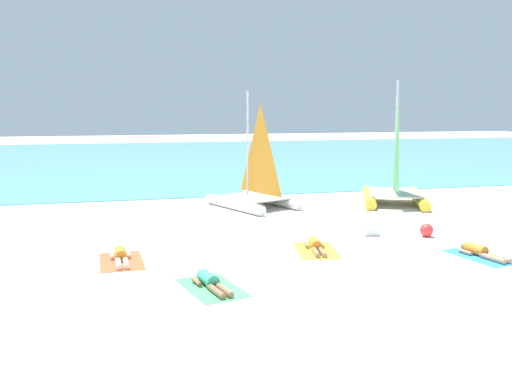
{
  "coord_description": "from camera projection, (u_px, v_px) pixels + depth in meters",
  "views": [
    {
      "loc": [
        -4.28,
        -12.08,
        3.98
      ],
      "look_at": [
        0.0,
        5.2,
        1.2
      ],
      "focal_mm": 37.73,
      "sensor_mm": 36.0,
      "label": 1
    }
  ],
  "objects": [
    {
      "name": "sunbather_rightmost",
      "position": [
        480.0,
        251.0,
        14.59
      ],
      "size": [
        0.69,
        1.56,
        0.3
      ],
      "rotation": [
        0.0,
        0.0,
        0.19
      ],
      "color": "orange",
      "rests_on": "towel_rightmost"
    },
    {
      "name": "towel_leftmost",
      "position": [
        121.0,
        261.0,
        14.1
      ],
      "size": [
        1.21,
        1.96,
        0.01
      ],
      "primitive_type": "cube",
      "rotation": [
        0.0,
        0.0,
        0.06
      ],
      "color": "#EA5933",
      "rests_on": "ground"
    },
    {
      "name": "cooler_box",
      "position": [
        370.0,
        230.0,
        17.0
      ],
      "size": [
        0.5,
        0.36,
        0.36
      ],
      "primitive_type": "cube",
      "color": "white",
      "rests_on": "ground"
    },
    {
      "name": "sunbather_center_left",
      "position": [
        211.0,
        281.0,
        12.06
      ],
      "size": [
        0.76,
        1.56,
        0.3
      ],
      "rotation": [
        0.0,
        0.0,
        0.24
      ],
      "color": "#3FB28C",
      "rests_on": "towel_center_left"
    },
    {
      "name": "sailboat_yellow",
      "position": [
        395.0,
        186.0,
        22.53
      ],
      "size": [
        3.88,
        4.62,
        5.14
      ],
      "rotation": [
        0.0,
        0.0,
        -0.41
      ],
      "color": "yellow",
      "rests_on": "ground"
    },
    {
      "name": "sunbather_center_right",
      "position": [
        316.0,
        245.0,
        15.22
      ],
      "size": [
        0.68,
        1.56,
        0.3
      ],
      "rotation": [
        0.0,
        0.0,
        -0.18
      ],
      "color": "orange",
      "rests_on": "towel_center_right"
    },
    {
      "name": "sunbather_leftmost",
      "position": [
        121.0,
        256.0,
        14.15
      ],
      "size": [
        0.56,
        1.57,
        0.3
      ],
      "rotation": [
        0.0,
        0.0,
        0.06
      ],
      "color": "orange",
      "rests_on": "towel_leftmost"
    },
    {
      "name": "towel_center_right",
      "position": [
        316.0,
        250.0,
        15.18
      ],
      "size": [
        1.43,
        2.07,
        0.01
      ],
      "primitive_type": "cube",
      "rotation": [
        0.0,
        0.0,
        -0.18
      ],
      "color": "yellow",
      "rests_on": "ground"
    },
    {
      "name": "ocean_water",
      "position": [
        178.0,
        158.0,
        43.47
      ],
      "size": [
        120.0,
        40.0,
        0.05
      ],
      "primitive_type": "cube",
      "color": "#5BB2C1",
      "rests_on": "ground"
    },
    {
      "name": "beach_ball",
      "position": [
        427.0,
        230.0,
        16.79
      ],
      "size": [
        0.42,
        0.42,
        0.42
      ],
      "primitive_type": "sphere",
      "color": "red",
      "rests_on": "ground"
    },
    {
      "name": "sailboat_white",
      "position": [
        254.0,
        190.0,
        21.73
      ],
      "size": [
        3.54,
        4.2,
        4.67
      ],
      "rotation": [
        0.0,
        0.0,
        0.42
      ],
      "color": "white",
      "rests_on": "ground"
    },
    {
      "name": "towel_center_left",
      "position": [
        212.0,
        288.0,
        12.02
      ],
      "size": [
        1.52,
        2.11,
        0.01
      ],
      "primitive_type": "cube",
      "rotation": [
        0.0,
        0.0,
        0.24
      ],
      "color": "#4CB266",
      "rests_on": "ground"
    },
    {
      "name": "towel_rightmost",
      "position": [
        481.0,
        256.0,
        14.55
      ],
      "size": [
        1.43,
        2.07,
        0.01
      ],
      "primitive_type": "cube",
      "rotation": [
        0.0,
        0.0,
        0.19
      ],
      "color": "#338CD8",
      "rests_on": "ground"
    },
    {
      "name": "ground_plane",
      "position": [
        229.0,
        203.0,
        22.8
      ],
      "size": [
        120.0,
        120.0,
        0.0
      ],
      "primitive_type": "plane",
      "color": "silver"
    }
  ]
}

